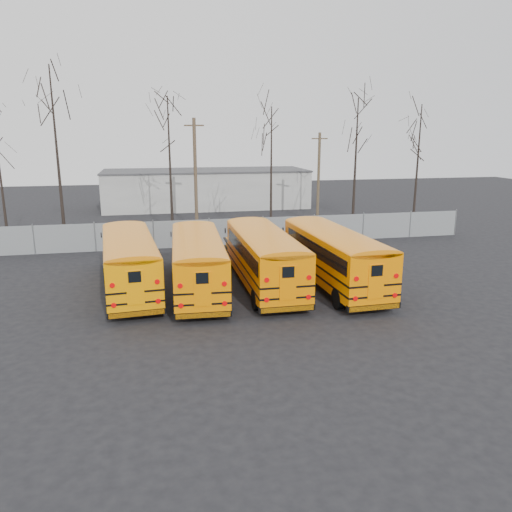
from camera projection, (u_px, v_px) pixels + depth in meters
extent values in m
plane|color=black|center=(238.00, 298.00, 25.20)|extent=(120.00, 120.00, 0.00)
cube|color=gray|center=(209.00, 233.00, 36.35)|extent=(40.00, 0.04, 2.00)
cube|color=beige|center=(206.00, 189.00, 55.50)|extent=(22.00, 8.00, 4.00)
cylinder|color=black|center=(110.00, 305.00, 22.64)|extent=(0.36, 1.01, 0.99)
cylinder|color=black|center=(159.00, 300.00, 23.26)|extent=(0.36, 1.01, 0.99)
cylinder|color=black|center=(107.00, 261.00, 30.34)|extent=(0.36, 1.01, 0.99)
cylinder|color=black|center=(145.00, 259.00, 30.97)|extent=(0.36, 1.01, 0.99)
cube|color=#FD9400|center=(130.00, 262.00, 25.65)|extent=(3.24, 9.36, 2.32)
cube|color=#FD9400|center=(125.00, 251.00, 30.86)|extent=(2.36, 1.86, 0.99)
cube|color=black|center=(129.00, 253.00, 25.34)|extent=(3.20, 8.38, 0.69)
cube|color=black|center=(129.00, 271.00, 26.60)|extent=(3.41, 11.06, 0.09)
cube|color=black|center=(129.00, 262.00, 26.48)|extent=(3.41, 11.06, 0.09)
cube|color=black|center=(137.00, 313.00, 21.77)|extent=(2.54, 0.43, 0.28)
cube|color=black|center=(125.00, 256.00, 31.72)|extent=(2.38, 0.40, 0.26)
cube|color=#FD9400|center=(135.00, 288.00, 21.38)|extent=(0.74, 0.10, 1.53)
cylinder|color=#B20505|center=(114.00, 305.00, 21.28)|extent=(0.22, 0.06, 0.22)
cylinder|color=#B20505|center=(158.00, 301.00, 21.80)|extent=(0.22, 0.06, 0.22)
cylinder|color=#B20505|center=(112.00, 285.00, 21.06)|extent=(0.22, 0.06, 0.22)
cylinder|color=#B20505|center=(157.00, 282.00, 21.59)|extent=(0.22, 0.06, 0.22)
cylinder|color=black|center=(177.00, 305.00, 22.65)|extent=(0.32, 1.00, 0.99)
cylinder|color=black|center=(226.00, 302.00, 22.99)|extent=(0.32, 1.00, 0.99)
cylinder|color=black|center=(176.00, 260.00, 30.58)|extent=(0.32, 1.00, 0.99)
cylinder|color=black|center=(212.00, 259.00, 30.92)|extent=(0.32, 1.00, 0.99)
cube|color=orange|center=(198.00, 262.00, 25.61)|extent=(2.92, 9.28, 2.32)
cube|color=orange|center=(194.00, 250.00, 30.96)|extent=(2.30, 1.78, 0.99)
cube|color=black|center=(197.00, 253.00, 25.30)|extent=(2.91, 8.29, 0.69)
cube|color=black|center=(197.00, 271.00, 26.58)|extent=(3.03, 10.97, 0.09)
cube|color=black|center=(197.00, 262.00, 26.47)|extent=(3.03, 10.97, 0.09)
cube|color=black|center=(203.00, 314.00, 21.60)|extent=(2.53, 0.34, 0.28)
cube|color=black|center=(194.00, 256.00, 31.85)|extent=(2.37, 0.31, 0.26)
cube|color=orange|center=(203.00, 289.00, 21.21)|extent=(0.74, 0.08, 1.53)
cylinder|color=#B20505|center=(181.00, 306.00, 21.23)|extent=(0.22, 0.05, 0.22)
cylinder|color=#B20505|center=(225.00, 303.00, 21.51)|extent=(0.22, 0.05, 0.22)
cylinder|color=#B20505|center=(180.00, 286.00, 21.01)|extent=(0.22, 0.05, 0.22)
cylinder|color=#B20505|center=(224.00, 284.00, 21.30)|extent=(0.22, 0.05, 0.22)
cylinder|color=black|center=(256.00, 300.00, 23.33)|extent=(0.29, 1.01, 1.01)
cylinder|color=black|center=(303.00, 296.00, 23.78)|extent=(0.29, 1.01, 1.01)
cylinder|color=black|center=(228.00, 257.00, 31.41)|extent=(0.29, 1.01, 1.01)
cylinder|color=black|center=(264.00, 255.00, 31.86)|extent=(0.29, 1.01, 1.01)
cube|color=orange|center=(264.00, 257.00, 26.40)|extent=(2.55, 9.42, 2.38)
cube|color=orange|center=(245.00, 247.00, 31.85)|extent=(2.28, 1.73, 1.01)
cube|color=black|center=(265.00, 248.00, 26.07)|extent=(2.59, 8.41, 0.71)
cube|color=black|center=(261.00, 266.00, 27.39)|extent=(2.59, 11.16, 0.09)
cube|color=black|center=(261.00, 257.00, 27.27)|extent=(2.59, 11.16, 0.09)
cube|color=black|center=(287.00, 308.00, 22.32)|extent=(2.59, 0.23, 0.28)
cube|color=black|center=(243.00, 252.00, 32.75)|extent=(2.43, 0.21, 0.26)
cube|color=orange|center=(288.00, 283.00, 21.92)|extent=(0.76, 0.04, 1.57)
cylinder|color=#B20505|center=(267.00, 300.00, 21.89)|extent=(0.22, 0.04, 0.22)
cylinder|color=#B20505|center=(309.00, 297.00, 22.27)|extent=(0.22, 0.04, 0.22)
cylinder|color=#B20505|center=(267.00, 280.00, 21.67)|extent=(0.22, 0.04, 0.22)
cylinder|color=#B20505|center=(309.00, 278.00, 22.05)|extent=(0.22, 0.04, 0.22)
cylinder|color=black|center=(338.00, 299.00, 23.46)|extent=(0.32, 1.03, 1.02)
cylinder|color=black|center=(383.00, 295.00, 24.01)|extent=(0.32, 1.03, 1.02)
cylinder|color=black|center=(284.00, 256.00, 31.52)|extent=(0.32, 1.03, 1.02)
cylinder|color=black|center=(318.00, 254.00, 32.06)|extent=(0.32, 1.03, 1.02)
cube|color=orange|center=(334.00, 256.00, 26.56)|extent=(2.90, 9.56, 2.39)
cube|color=orange|center=(300.00, 246.00, 32.00)|extent=(2.36, 1.82, 1.02)
cube|color=black|center=(336.00, 247.00, 26.24)|extent=(2.91, 8.54, 0.71)
cube|color=black|center=(328.00, 265.00, 27.56)|extent=(3.00, 11.31, 0.09)
cube|color=black|center=(328.00, 256.00, 27.43)|extent=(3.00, 11.31, 0.09)
cube|color=black|center=(373.00, 307.00, 22.50)|extent=(2.61, 0.32, 0.29)
cube|color=black|center=(296.00, 252.00, 32.90)|extent=(2.45, 0.30, 0.26)
cube|color=orange|center=(376.00, 282.00, 22.10)|extent=(0.76, 0.07, 1.58)
cylinder|color=#B20505|center=(355.00, 299.00, 22.04)|extent=(0.23, 0.05, 0.22)
cylinder|color=#B20505|center=(395.00, 295.00, 22.49)|extent=(0.23, 0.05, 0.22)
cylinder|color=#B20505|center=(356.00, 279.00, 21.82)|extent=(0.23, 0.05, 0.22)
cylinder|color=#B20505|center=(396.00, 276.00, 22.27)|extent=(0.23, 0.05, 0.22)
cylinder|color=brown|center=(195.00, 175.00, 42.17)|extent=(0.29, 0.29, 9.30)
cube|color=brown|center=(194.00, 125.00, 41.20)|extent=(1.66, 0.32, 0.12)
cylinder|color=brown|center=(318.00, 178.00, 45.59)|extent=(0.25, 0.25, 8.12)
cube|color=brown|center=(320.00, 139.00, 44.75)|extent=(1.42, 0.48, 0.11)
cone|color=black|center=(1.00, 177.00, 35.19)|extent=(0.26, 0.26, 10.05)
cone|color=black|center=(57.00, 155.00, 37.61)|extent=(0.26, 0.26, 12.94)
cone|color=black|center=(170.00, 167.00, 39.81)|extent=(0.26, 0.26, 10.87)
cone|color=black|center=(271.00, 174.00, 38.66)|extent=(0.26, 0.26, 10.01)
cone|color=black|center=(355.00, 164.00, 43.28)|extent=(0.26, 0.26, 10.96)
cone|color=black|center=(417.00, 170.00, 40.52)|extent=(0.26, 0.26, 10.29)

